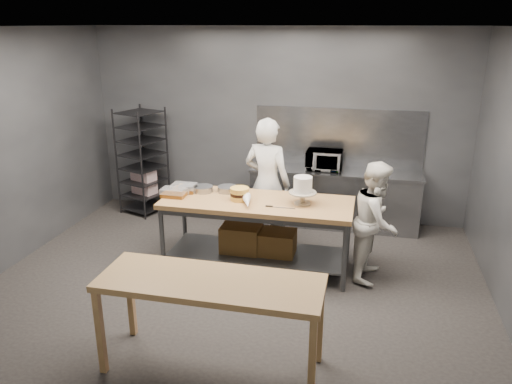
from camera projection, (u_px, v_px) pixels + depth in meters
ground at (236, 284)px, 6.12m from camera, size 6.00×6.00×0.00m
back_wall at (276, 125)px, 7.94m from camera, size 6.00×0.04×3.00m
work_table at (257, 226)px, 6.38m from camera, size 2.40×0.90×0.92m
near_counter at (211, 289)px, 4.40m from camera, size 2.00×0.70×0.90m
back_counter at (334, 198)px, 7.77m from camera, size 2.60×0.60×0.90m
splashback_panel at (338, 137)px, 7.76m from camera, size 2.60×0.02×0.90m
speed_rack at (143, 162)px, 8.24m from camera, size 0.78×0.81×1.75m
chef_behind at (267, 183)px, 6.93m from camera, size 0.75×0.58×1.84m
chef_right at (376, 221)px, 6.07m from camera, size 0.69×0.82×1.49m
microwave at (324, 160)px, 7.61m from camera, size 0.54×0.37×0.30m
frosted_cake_stand at (303, 187)px, 6.08m from camera, size 0.34×0.34×0.35m
layer_cake at (240, 194)px, 6.26m from camera, size 0.24×0.24×0.16m
cake_pans at (206, 189)px, 6.58m from camera, size 0.77×0.37×0.07m
piping_bag at (247, 201)px, 6.06m from camera, size 0.23×0.40×0.12m
offset_spatula at (276, 207)px, 6.03m from camera, size 0.36×0.02×0.02m
pastry_clamshells at (179, 190)px, 6.48m from camera, size 0.37×0.42×0.11m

